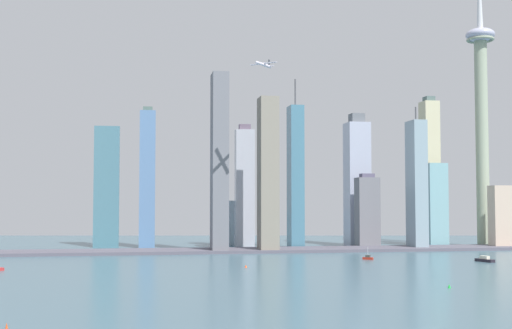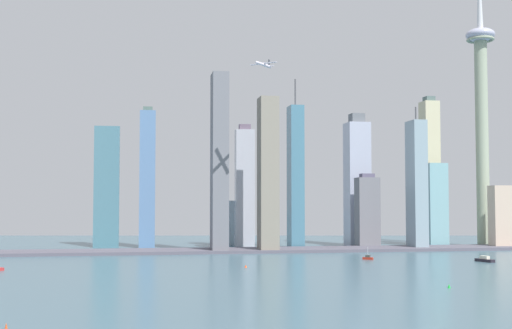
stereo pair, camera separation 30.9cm
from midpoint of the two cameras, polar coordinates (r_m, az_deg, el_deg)
The scene contains 21 objects.
waterfront_pier at distance 682.93m, azimuth -0.39°, elevation -7.16°, with size 905.17×54.08×2.96m, color #575461.
observation_tower at distance 814.87m, azimuth 18.27°, elevation 4.96°, with size 32.37×32.37×335.16m.
skyscraper_0 at distance 669.36m, azimuth -3.08°, elevation 0.17°, with size 15.76×26.50×175.93m.
skyscraper_2 at distance 773.95m, azimuth 19.69°, elevation -4.14°, with size 20.32×16.11×66.78m.
skyscraper_3 at distance 765.98m, azimuth -12.37°, elevation -1.81°, with size 27.33×12.13×132.34m.
skyscraper_4 at distance 779.70m, azimuth 8.42°, elevation -1.48°, with size 24.91×26.37×149.20m.
skyscraper_5 at distance 740.39m, azimuth -0.97°, elevation -1.93°, with size 20.28×13.75×133.60m.
skyscraper_6 at distance 732.85m, azimuth 3.30°, elevation -1.02°, with size 14.38×23.33×181.89m.
skyscraper_7 at distance 751.22m, azimuth -9.08°, elevation -1.16°, with size 16.81×26.79×152.49m.
skyscraper_8 at distance 673.59m, azimuth 1.00°, elevation -0.84°, with size 18.16×24.45×152.86m.
skyscraper_9 at distance 784.29m, azimuth 14.80°, elevation -3.27°, with size 21.76×16.49×92.23m.
skyscraper_10 at distance 745.45m, azimuth 9.26°, elevation -3.93°, with size 23.39×18.47×79.76m.
skyscraper_11 at distance 733.63m, azimuth 13.24°, elevation -1.66°, with size 14.46×26.06×149.11m.
skyscraper_12 at distance 782.70m, azimuth -2.43°, elevation -4.89°, with size 19.88×14.32×50.75m.
skyscraper_13 at distance 818.15m, azimuth 14.29°, elevation -0.60°, with size 17.73×20.79×172.04m.
boat_2 at distance 599.98m, azimuth 18.52°, elevation -7.53°, with size 10.24×18.47×4.95m.
boat_3 at distance 599.02m, azimuth 9.30°, elevation -7.69°, with size 8.76×8.05×10.87m.
channel_buoy_0 at distance 521.82m, azimuth -0.87°, elevation -8.47°, with size 1.95×1.95×1.93m, color #E54C19.
channel_buoy_1 at distance 414.73m, azimuth 15.80°, elevation -9.72°, with size 1.83×1.83×2.31m, color green.
channel_buoy_2 at distance 292.19m, azimuth -20.11°, elevation -12.50°, with size 1.06×1.06×2.32m, color #E54C19.
airplane at distance 610.34m, azimuth 0.60°, elevation 8.35°, with size 21.86×21.34×7.56m.
Camera 1 is at (-109.70, -143.05, 49.85)m, focal length 47.97 mm.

